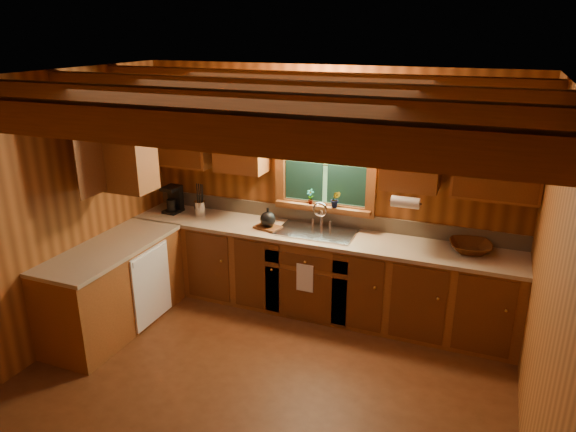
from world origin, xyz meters
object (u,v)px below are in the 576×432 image
at_px(coffee_maker, 174,199).
at_px(cutting_board, 268,227).
at_px(wicker_basket, 470,247).
at_px(sink, 316,236).

distance_m(coffee_maker, cutting_board, 1.27).
distance_m(coffee_maker, wicker_basket, 3.33).
relative_size(coffee_maker, cutting_board, 1.16).
bearing_deg(coffee_maker, cutting_board, -0.12).
height_order(sink, cutting_board, sink).
bearing_deg(sink, cutting_board, -171.52).
xyz_separation_m(coffee_maker, cutting_board, (1.25, -0.11, -0.14)).
height_order(coffee_maker, wicker_basket, coffee_maker).
height_order(coffee_maker, cutting_board, coffee_maker).
bearing_deg(coffee_maker, wicker_basket, 5.41).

